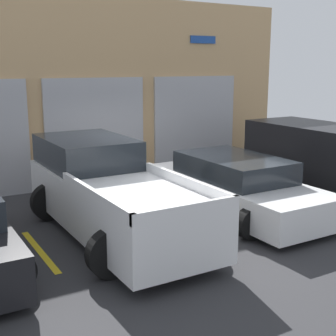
{
  "coord_description": "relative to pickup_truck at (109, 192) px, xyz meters",
  "views": [
    {
      "loc": [
        -4.97,
        -9.05,
        3.26
      ],
      "look_at": [
        0.0,
        -0.6,
        1.1
      ],
      "focal_mm": 50.0,
      "sensor_mm": 36.0,
      "label": 1
    }
  ],
  "objects": [
    {
      "name": "parking_stripe_centre",
      "position": [
        1.48,
        -0.28,
        -0.82
      ],
      "size": [
        0.12,
        2.2,
        0.01
      ],
      "primitive_type": "cube",
      "color": "gold",
      "rests_on": "ground"
    },
    {
      "name": "shophouse_building",
      "position": [
        1.47,
        4.11,
        1.66
      ],
      "size": [
        12.09,
        0.68,
        5.09
      ],
      "color": "tan",
      "rests_on": "ground"
    },
    {
      "name": "ground_plane",
      "position": [
        1.48,
        0.82,
        -0.83
      ],
      "size": [
        28.0,
        28.0,
        0.0
      ],
      "primitive_type": "plane",
      "color": "#2D2D30"
    },
    {
      "name": "sedan_white",
      "position": [
        2.97,
        -0.25,
        -0.23
      ],
      "size": [
        2.24,
        4.7,
        1.27
      ],
      "color": "white",
      "rests_on": "ground"
    },
    {
      "name": "sedan_side",
      "position": [
        5.93,
        -0.27,
        0.12
      ],
      "size": [
        2.22,
        4.52,
        1.76
      ],
      "color": "black",
      "rests_on": "ground"
    },
    {
      "name": "pickup_truck",
      "position": [
        0.0,
        0.0,
        0.0
      ],
      "size": [
        2.39,
        5.24,
        1.75
      ],
      "color": "white",
      "rests_on": "ground"
    },
    {
      "name": "parking_stripe_left",
      "position": [
        -1.48,
        -0.28,
        -0.82
      ],
      "size": [
        0.12,
        2.2,
        0.01
      ],
      "primitive_type": "cube",
      "color": "gold",
      "rests_on": "ground"
    },
    {
      "name": "parking_stripe_right",
      "position": [
        4.45,
        -0.28,
        -0.82
      ],
      "size": [
        0.12,
        2.2,
        0.01
      ],
      "primitive_type": "cube",
      "color": "gold",
      "rests_on": "ground"
    }
  ]
}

